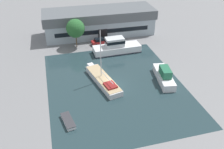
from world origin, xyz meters
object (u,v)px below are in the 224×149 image
sailboat_moored (103,80)px  quay_tree_near_building (75,28)px  warehouse_building (99,22)px  parked_car (100,41)px  motor_cruiser (116,47)px  small_dinghy (68,121)px  cabin_boat (164,76)px

sailboat_moored → quay_tree_near_building: bearing=86.3°
warehouse_building → parked_car: (-1.42, -6.78, -2.61)m
motor_cruiser → small_dinghy: 25.39m
parked_car → sailboat_moored: 17.51m
sailboat_moored → small_dinghy: 12.32m
sailboat_moored → motor_cruiser: sailboat_moored is taller
quay_tree_near_building → cabin_boat: quay_tree_near_building is taller
sailboat_moored → warehouse_building: bearing=66.8°
quay_tree_near_building → parked_car: size_ratio=1.56×
motor_cruiser → warehouse_building: bearing=5.1°
small_dinghy → cabin_boat: 20.81m
small_dinghy → warehouse_building: bearing=-121.2°
warehouse_building → quay_tree_near_building: (-7.26, -6.71, 1.39)m
motor_cruiser → quay_tree_near_building: bearing=56.0°
small_dinghy → parked_car: bearing=-123.3°
small_dinghy → motor_cruiser: bearing=-133.8°
small_dinghy → cabin_boat: size_ratio=0.48×
warehouse_building → parked_car: bearing=-100.6°
small_dinghy → cabin_boat: cabin_boat is taller
parked_car → small_dinghy: 28.93m
quay_tree_near_building → cabin_boat: size_ratio=0.81×
warehouse_building → cabin_boat: size_ratio=3.43×
cabin_boat → sailboat_moored: bearing=177.8°
motor_cruiser → small_dinghy: size_ratio=2.73×
warehouse_building → small_dinghy: 35.89m
warehouse_building → quay_tree_near_building: bearing=-136.0°
quay_tree_near_building → sailboat_moored: sailboat_moored is taller
sailboat_moored → cabin_boat: sailboat_moored is taller
warehouse_building → cabin_boat: (7.08, -26.34, -2.35)m
motor_cruiser → cabin_boat: size_ratio=1.30×
quay_tree_near_building → sailboat_moored: (2.61, -17.27, -4.16)m
quay_tree_near_building → cabin_boat: 24.59m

